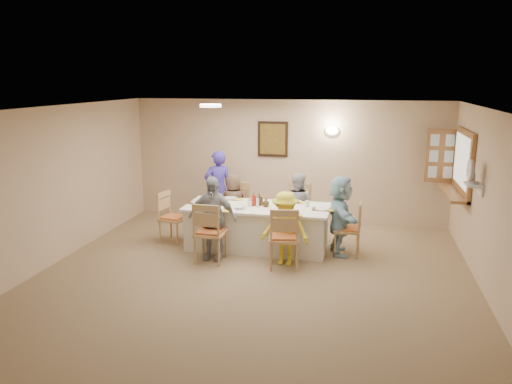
% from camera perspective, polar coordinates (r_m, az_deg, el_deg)
% --- Properties ---
extents(ground, '(7.00, 7.00, 0.00)m').
position_cam_1_polar(ground, '(7.36, -0.83, -10.47)').
color(ground, '#9E8765').
extents(room_walls, '(7.00, 7.00, 7.00)m').
position_cam_1_polar(room_walls, '(6.90, -0.87, 1.16)').
color(room_walls, '#CDAA8C').
rests_on(room_walls, ground).
extents(wall_picture, '(0.62, 0.05, 0.72)m').
position_cam_1_polar(wall_picture, '(10.28, 1.93, 6.06)').
color(wall_picture, black).
rests_on(wall_picture, room_walls).
extents(wall_sconce, '(0.26, 0.09, 0.18)m').
position_cam_1_polar(wall_sconce, '(10.09, 8.68, 6.94)').
color(wall_sconce, white).
rests_on(wall_sconce, room_walls).
extents(ceiling_light, '(0.36, 0.36, 0.05)m').
position_cam_1_polar(ceiling_light, '(8.48, -5.22, 9.80)').
color(ceiling_light, white).
rests_on(ceiling_light, room_walls).
extents(serving_hatch, '(0.06, 1.50, 1.15)m').
position_cam_1_polar(serving_hatch, '(9.24, 22.60, 3.06)').
color(serving_hatch, '#9D6B39').
rests_on(serving_hatch, room_walls).
extents(hatch_sill, '(0.30, 1.50, 0.05)m').
position_cam_1_polar(hatch_sill, '(9.31, 21.60, -0.08)').
color(hatch_sill, '#9D6B39').
rests_on(hatch_sill, room_walls).
extents(shutter_door, '(0.55, 0.04, 1.00)m').
position_cam_1_polar(shutter_door, '(9.94, 20.39, 3.87)').
color(shutter_door, '#9D6B39').
rests_on(shutter_door, room_walls).
extents(fan_shelf, '(0.22, 0.36, 0.03)m').
position_cam_1_polar(fan_shelf, '(7.93, 23.61, 0.77)').
color(fan_shelf, white).
rests_on(fan_shelf, room_walls).
extents(desk_fan, '(0.30, 0.30, 0.28)m').
position_cam_1_polar(desk_fan, '(7.90, 23.49, 1.84)').
color(desk_fan, '#A5A5A8').
rests_on(desk_fan, fan_shelf).
extents(dining_table, '(2.48, 1.05, 0.76)m').
position_cam_1_polar(dining_table, '(8.72, 0.15, -4.03)').
color(dining_table, white).
rests_on(dining_table, ground).
extents(chair_back_left, '(0.53, 0.53, 0.97)m').
position_cam_1_polar(chair_back_left, '(9.58, -2.35, -1.84)').
color(chair_back_left, tan).
rests_on(chair_back_left, ground).
extents(chair_back_right, '(0.50, 0.50, 1.00)m').
position_cam_1_polar(chair_back_right, '(9.35, 4.79, -2.15)').
color(chair_back_right, tan).
rests_on(chair_back_right, ground).
extents(chair_front_left, '(0.49, 0.49, 1.01)m').
position_cam_1_polar(chair_front_left, '(8.10, -5.22, -4.50)').
color(chair_front_left, tan).
rests_on(chair_front_left, ground).
extents(chair_front_right, '(0.55, 0.55, 1.00)m').
position_cam_1_polar(chair_front_right, '(7.83, 3.21, -5.12)').
color(chair_front_right, tan).
rests_on(chair_front_right, ground).
extents(chair_left_end, '(0.52, 0.52, 0.93)m').
position_cam_1_polar(chair_left_end, '(9.14, -9.40, -2.86)').
color(chair_left_end, tan).
rests_on(chair_left_end, ground).
extents(chair_right_end, '(0.46, 0.46, 0.92)m').
position_cam_1_polar(chair_right_end, '(8.52, 10.41, -4.11)').
color(chair_right_end, tan).
rests_on(chair_right_end, ground).
extents(diner_back_left, '(0.68, 0.54, 1.18)m').
position_cam_1_polar(diner_back_left, '(9.44, -2.54, -1.41)').
color(diner_back_left, brown).
rests_on(diner_back_left, ground).
extents(diner_back_right, '(0.72, 0.62, 1.24)m').
position_cam_1_polar(diner_back_right, '(9.21, 4.70, -1.61)').
color(diner_back_right, '#B0AFBF').
rests_on(diner_back_right, ground).
extents(diner_front_left, '(0.83, 0.39, 1.39)m').
position_cam_1_polar(diner_front_left, '(8.15, -5.00, -3.00)').
color(diner_front_left, '#9EA0A5').
rests_on(diner_front_left, ground).
extents(diner_front_right, '(0.88, 0.64, 1.19)m').
position_cam_1_polar(diner_front_right, '(7.92, 3.36, -4.19)').
color(diner_front_right, yellow).
rests_on(diner_front_right, ground).
extents(diner_right_end, '(1.40, 0.87, 1.35)m').
position_cam_1_polar(diner_right_end, '(8.47, 9.59, -2.65)').
color(diner_right_end, '#A1CCDD').
rests_on(diner_right_end, ground).
extents(caregiver, '(0.89, 0.87, 1.54)m').
position_cam_1_polar(caregiver, '(9.96, -4.36, 0.38)').
color(caregiver, '#3D31A7').
rests_on(caregiver, ground).
extents(placemat_fl, '(0.38, 0.28, 0.01)m').
position_cam_1_polar(placemat_fl, '(8.37, -4.48, -2.07)').
color(placemat_fl, '#472B19').
rests_on(placemat_fl, dining_table).
extents(plate_fl, '(0.23, 0.23, 0.01)m').
position_cam_1_polar(plate_fl, '(8.37, -4.48, -2.00)').
color(plate_fl, white).
rests_on(plate_fl, dining_table).
extents(napkin_fl, '(0.14, 0.14, 0.01)m').
position_cam_1_polar(napkin_fl, '(8.28, -3.39, -2.18)').
color(napkin_fl, yellow).
rests_on(napkin_fl, dining_table).
extents(placemat_fr, '(0.36, 0.27, 0.01)m').
position_cam_1_polar(placemat_fr, '(8.12, 3.67, -2.54)').
color(placemat_fr, '#472B19').
rests_on(placemat_fr, dining_table).
extents(plate_fr, '(0.24, 0.24, 0.01)m').
position_cam_1_polar(plate_fr, '(8.11, 3.67, -2.47)').
color(plate_fr, white).
rests_on(plate_fr, dining_table).
extents(napkin_fr, '(0.13, 0.13, 0.01)m').
position_cam_1_polar(napkin_fr, '(8.04, 4.88, -2.65)').
color(napkin_fr, yellow).
rests_on(napkin_fr, dining_table).
extents(placemat_bl, '(0.36, 0.27, 0.01)m').
position_cam_1_polar(placemat_bl, '(9.16, -2.96, -0.75)').
color(placemat_bl, '#472B19').
rests_on(placemat_bl, dining_table).
extents(plate_bl, '(0.24, 0.24, 0.02)m').
position_cam_1_polar(plate_bl, '(9.15, -2.96, -0.69)').
color(plate_bl, white).
rests_on(plate_bl, dining_table).
extents(napkin_bl, '(0.13, 0.13, 0.01)m').
position_cam_1_polar(napkin_bl, '(9.06, -1.95, -0.84)').
color(napkin_bl, yellow).
rests_on(napkin_bl, dining_table).
extents(placemat_br, '(0.33, 0.24, 0.01)m').
position_cam_1_polar(placemat_br, '(8.92, 4.49, -1.14)').
color(placemat_br, '#472B19').
rests_on(placemat_br, dining_table).
extents(plate_br, '(0.24, 0.24, 0.02)m').
position_cam_1_polar(plate_br, '(8.92, 4.49, -1.07)').
color(plate_br, white).
rests_on(plate_br, dining_table).
extents(napkin_br, '(0.15, 0.15, 0.01)m').
position_cam_1_polar(napkin_br, '(8.85, 5.60, -1.23)').
color(napkin_br, yellow).
rests_on(napkin_br, dining_table).
extents(placemat_le, '(0.35, 0.26, 0.01)m').
position_cam_1_polar(placemat_le, '(8.91, -6.78, -1.20)').
color(placemat_le, '#472B19').
rests_on(placemat_le, dining_table).
extents(plate_le, '(0.22, 0.22, 0.01)m').
position_cam_1_polar(plate_le, '(8.91, -6.78, -1.14)').
color(plate_le, white).
rests_on(plate_le, dining_table).
extents(napkin_le, '(0.14, 0.14, 0.01)m').
position_cam_1_polar(napkin_le, '(8.81, -5.78, -1.30)').
color(napkin_le, yellow).
rests_on(napkin_le, dining_table).
extents(placemat_re, '(0.34, 0.25, 0.01)m').
position_cam_1_polar(placemat_re, '(8.46, 7.59, -1.98)').
color(placemat_re, '#472B19').
rests_on(placemat_re, dining_table).
extents(plate_re, '(0.25, 0.25, 0.02)m').
position_cam_1_polar(plate_re, '(8.46, 7.59, -1.92)').
color(plate_re, white).
rests_on(plate_re, dining_table).
extents(napkin_re, '(0.13, 0.13, 0.01)m').
position_cam_1_polar(napkin_re, '(8.40, 8.78, -2.08)').
color(napkin_re, yellow).
rests_on(napkin_re, dining_table).
extents(teacup_a, '(0.11, 0.11, 0.08)m').
position_cam_1_polar(teacup_a, '(8.54, -5.41, -1.54)').
color(teacup_a, white).
rests_on(teacup_a, dining_table).
extents(teacup_b, '(0.13, 0.13, 0.07)m').
position_cam_1_polar(teacup_b, '(9.06, 3.37, -0.68)').
color(teacup_b, white).
rests_on(teacup_b, dining_table).
extents(bowl_a, '(0.31, 0.31, 0.05)m').
position_cam_1_polar(bowl_a, '(8.45, -1.82, -1.76)').
color(bowl_a, white).
rests_on(bowl_a, dining_table).
extents(bowl_b, '(0.33, 0.33, 0.07)m').
position_cam_1_polar(bowl_b, '(8.75, 2.73, -1.18)').
color(bowl_b, white).
rests_on(bowl_b, dining_table).
extents(condiment_ketchup, '(0.10, 0.10, 0.23)m').
position_cam_1_polar(condiment_ketchup, '(8.62, -0.26, -0.82)').
color(condiment_ketchup, '#AB220E').
rests_on(condiment_ketchup, dining_table).
extents(condiment_brown, '(0.16, 0.16, 0.20)m').
position_cam_1_polar(condiment_brown, '(8.65, 0.39, -0.86)').
color(condiment_brown, '#3B290F').
rests_on(condiment_brown, dining_table).
extents(condiment_malt, '(0.19, 0.19, 0.15)m').
position_cam_1_polar(condiment_malt, '(8.56, 1.13, -1.19)').
color(condiment_malt, '#3B290F').
rests_on(condiment_malt, dining_table).
extents(drinking_glass, '(0.07, 0.07, 0.10)m').
position_cam_1_polar(drinking_glass, '(8.69, -0.75, -1.12)').
color(drinking_glass, silver).
rests_on(drinking_glass, dining_table).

